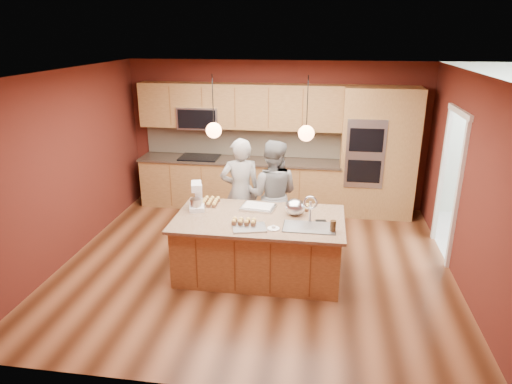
% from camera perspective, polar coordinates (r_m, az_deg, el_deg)
% --- Properties ---
extents(floor, '(5.50, 5.50, 0.00)m').
position_cam_1_polar(floor, '(6.72, -0.01, -8.89)').
color(floor, '#3F1F0F').
rests_on(floor, ground).
extents(ceiling, '(5.50, 5.50, 0.00)m').
position_cam_1_polar(ceiling, '(5.92, -0.01, 14.72)').
color(ceiling, white).
rests_on(ceiling, ground).
extents(wall_back, '(5.50, 0.00, 5.50)m').
position_cam_1_polar(wall_back, '(8.58, 2.50, 7.13)').
color(wall_back, '#4F1B14').
rests_on(wall_back, ground).
extents(wall_front, '(5.50, 0.00, 5.50)m').
position_cam_1_polar(wall_front, '(3.92, -5.53, -8.80)').
color(wall_front, '#4F1B14').
rests_on(wall_front, ground).
extents(wall_left, '(0.00, 5.00, 5.00)m').
position_cam_1_polar(wall_left, '(7.12, -22.50, 2.99)').
color(wall_left, '#4F1B14').
rests_on(wall_left, ground).
extents(wall_right, '(0.00, 5.00, 5.00)m').
position_cam_1_polar(wall_right, '(6.40, 25.13, 0.85)').
color(wall_right, '#4F1B14').
rests_on(wall_right, ground).
extents(cabinet_run, '(3.74, 0.64, 2.30)m').
position_cam_1_polar(cabinet_run, '(8.52, -2.28, 4.52)').
color(cabinet_run, brown).
rests_on(cabinet_run, floor).
extents(oven_column, '(1.30, 0.62, 2.30)m').
position_cam_1_polar(oven_column, '(8.34, 14.99, 4.70)').
color(oven_column, brown).
rests_on(oven_column, floor).
extents(doorway_trim, '(0.08, 1.11, 2.20)m').
position_cam_1_polar(doorway_trim, '(7.22, 22.98, 0.64)').
color(doorway_trim, white).
rests_on(doorway_trim, wall_right).
extents(pendant_left, '(0.20, 0.20, 0.80)m').
position_cam_1_polar(pendant_left, '(5.87, -5.30, 7.72)').
color(pendant_left, black).
rests_on(pendant_left, ceiling).
extents(pendant_right, '(0.20, 0.20, 0.80)m').
position_cam_1_polar(pendant_right, '(5.71, 6.30, 7.35)').
color(pendant_right, black).
rests_on(pendant_right, ceiling).
extents(island, '(2.26, 1.27, 1.21)m').
position_cam_1_polar(island, '(6.28, 0.52, -6.66)').
color(island, brown).
rests_on(island, floor).
extents(person_left, '(0.70, 0.53, 1.70)m').
position_cam_1_polar(person_left, '(6.98, -1.93, -0.08)').
color(person_left, black).
rests_on(person_left, floor).
extents(person_right, '(0.86, 0.68, 1.69)m').
position_cam_1_polar(person_right, '(6.92, 2.04, -0.34)').
color(person_right, slate).
rests_on(person_right, floor).
extents(stand_mixer, '(0.27, 0.32, 0.39)m').
position_cam_1_polar(stand_mixer, '(6.39, -7.41, -0.75)').
color(stand_mixer, white).
rests_on(stand_mixer, island).
extents(sheet_cake, '(0.50, 0.40, 0.05)m').
position_cam_1_polar(sheet_cake, '(6.41, 0.27, -1.89)').
color(sheet_cake, silver).
rests_on(sheet_cake, island).
extents(cooling_rack, '(0.48, 0.40, 0.02)m').
position_cam_1_polar(cooling_rack, '(5.79, -0.84, -4.47)').
color(cooling_rack, '#A3A6AA').
rests_on(cooling_rack, island).
extents(mixing_bowl, '(0.27, 0.27, 0.23)m').
position_cam_1_polar(mixing_bowl, '(6.20, 4.91, -1.90)').
color(mixing_bowl, silver).
rests_on(mixing_bowl, island).
extents(plate, '(0.16, 0.16, 0.01)m').
position_cam_1_polar(plate, '(5.77, 2.19, -4.59)').
color(plate, white).
rests_on(plate, island).
extents(tumbler, '(0.07, 0.07, 0.15)m').
position_cam_1_polar(tumbler, '(5.76, 9.60, -4.23)').
color(tumbler, '#352312').
rests_on(tumbler, island).
extents(phone, '(0.15, 0.10, 0.01)m').
position_cam_1_polar(phone, '(6.06, 8.10, -3.59)').
color(phone, black).
rests_on(phone, island).
extents(cupcakes_left, '(0.25, 0.33, 0.07)m').
position_cam_1_polar(cupcakes_left, '(6.60, -5.73, -1.21)').
color(cupcakes_left, '#DCB454').
rests_on(cupcakes_left, island).
extents(cupcakes_rack, '(0.33, 0.16, 0.07)m').
position_cam_1_polar(cupcakes_rack, '(5.86, -1.50, -3.70)').
color(cupcakes_rack, '#DCB454').
rests_on(cupcakes_rack, island).
extents(cupcakes_right, '(0.14, 0.21, 0.06)m').
position_cam_1_polar(cupcakes_right, '(6.41, 6.09, -1.92)').
color(cupcakes_right, '#DCB454').
rests_on(cupcakes_right, island).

